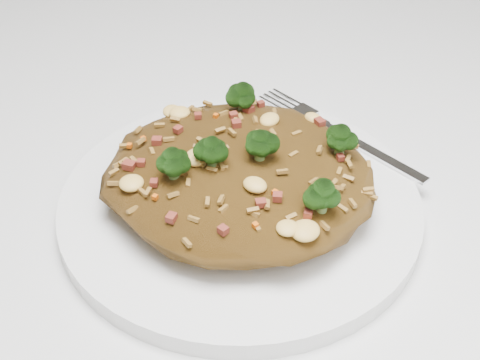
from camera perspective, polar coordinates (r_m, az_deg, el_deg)
name	(u,v)px	position (r m, az deg, el deg)	size (l,w,h in m)	color
dining_table	(335,246)	(0.58, 8.14, -5.58)	(1.20, 0.80, 0.75)	silver
plate	(240,204)	(0.47, 0.00, -2.07)	(0.25, 0.25, 0.01)	white
fried_rice	(241,167)	(0.45, 0.06, 1.14)	(0.18, 0.17, 0.06)	brown
fork	(347,138)	(0.52, 9.13, 3.56)	(0.14, 0.10, 0.00)	silver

